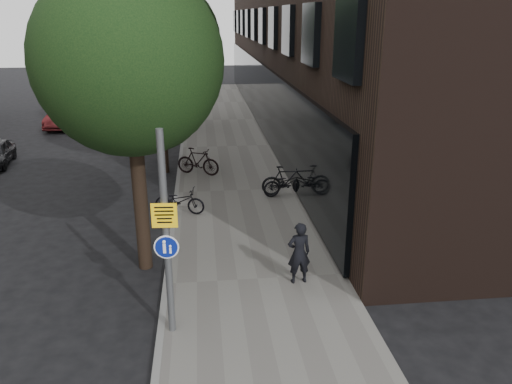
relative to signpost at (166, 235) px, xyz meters
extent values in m
plane|color=black|center=(1.76, -1.41, -2.27)|extent=(120.00, 120.00, 0.00)
cube|color=#65635D|center=(2.01, 8.59, -2.21)|extent=(4.50, 60.00, 0.12)
cube|color=slate|center=(-0.24, 8.59, -2.21)|extent=(0.15, 60.00, 0.13)
cylinder|color=black|center=(-0.84, 3.09, -0.67)|extent=(0.36, 0.36, 3.20)
sphere|color=black|center=(-0.84, 3.09, 3.03)|extent=(4.40, 4.40, 4.40)
sphere|color=black|center=(-0.44, 3.89, 2.03)|extent=(2.64, 2.64, 2.64)
cylinder|color=black|center=(-0.84, 11.59, -0.67)|extent=(0.36, 0.36, 3.20)
sphere|color=black|center=(-0.84, 11.59, 3.03)|extent=(5.00, 5.00, 5.00)
sphere|color=black|center=(-0.44, 12.39, 2.03)|extent=(3.00, 3.00, 3.00)
cylinder|color=black|center=(-0.84, 20.59, -0.67)|extent=(0.36, 0.36, 3.20)
sphere|color=black|center=(-0.84, 20.59, 3.03)|extent=(5.00, 5.00, 5.00)
sphere|color=black|center=(-0.44, 21.39, 2.03)|extent=(3.00, 3.00, 3.00)
cylinder|color=#595B5E|center=(0.00, 0.00, -0.02)|extent=(0.14, 0.14, 4.26)
cube|color=yellow|center=(0.00, 0.00, 0.45)|extent=(0.49, 0.06, 0.49)
cylinder|color=navy|center=(0.00, 0.00, -0.21)|extent=(0.44, 0.05, 0.44)
cylinder|color=white|center=(0.00, 0.00, -0.21)|extent=(0.49, 0.05, 0.49)
imported|color=black|center=(2.98, 1.66, -1.37)|extent=(0.61, 0.43, 1.57)
imported|color=black|center=(3.76, 7.82, -1.68)|extent=(1.87, 0.94, 0.94)
imported|color=black|center=(3.76, 7.88, -1.60)|extent=(1.84, 0.58, 1.10)
imported|color=black|center=(-0.04, 6.51, -1.71)|extent=(1.76, 0.99, 0.88)
imported|color=black|center=(0.57, 10.72, -1.60)|extent=(1.89, 1.27, 1.11)
imported|color=maroon|center=(-7.32, 21.34, -1.64)|extent=(1.49, 3.90, 1.27)
imported|color=black|center=(-7.34, 25.91, -1.65)|extent=(2.13, 4.41, 1.24)
camera|label=1|loc=(0.75, -8.96, 4.04)|focal=35.00mm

